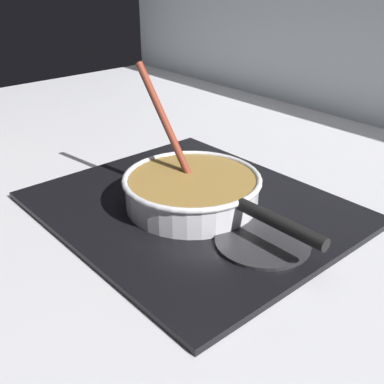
% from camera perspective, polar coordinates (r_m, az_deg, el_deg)
% --- Properties ---
extents(ground, '(2.40, 1.60, 0.04)m').
position_cam_1_polar(ground, '(0.85, -1.25, -5.92)').
color(ground, '#B7B7BC').
extents(hob_plate, '(0.56, 0.48, 0.01)m').
position_cam_1_polar(hob_plate, '(0.91, -0.00, -1.91)').
color(hob_plate, black).
rests_on(hob_plate, ground).
extents(burner_ring, '(0.18, 0.18, 0.01)m').
position_cam_1_polar(burner_ring, '(0.90, -0.00, -1.35)').
color(burner_ring, '#592D0C').
rests_on(burner_ring, hob_plate).
extents(spare_burner, '(0.16, 0.16, 0.01)m').
position_cam_1_polar(spare_burner, '(0.80, 8.43, -5.90)').
color(spare_burner, '#262628').
rests_on(spare_burner, hob_plate).
extents(cooking_pan, '(0.45, 0.26, 0.25)m').
position_cam_1_polar(cooking_pan, '(0.89, 0.07, 0.29)').
color(cooking_pan, silver).
rests_on(cooking_pan, hob_plate).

